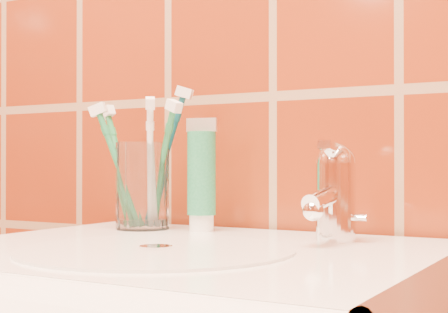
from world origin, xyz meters
The scene contains 8 objects.
glass_tumbler centered at (-0.16, 1.10, 0.91)m, with size 0.08×0.08×0.12m, color white.
toothpaste_tube centered at (-0.07, 1.12, 0.92)m, with size 0.04×0.04×0.16m.
faucet centered at (0.14, 1.09, 0.91)m, with size 0.05×0.11×0.12m.
toothbrush_0 centered at (-0.20, 1.10, 0.94)m, with size 0.09×0.04×0.19m, color #217D43, non-canonical shape.
toothbrush_1 centered at (-0.13, 1.10, 0.94)m, with size 0.08×0.04×0.19m, color #1F7542, non-canonical shape.
toothbrush_2 centered at (-0.14, 1.09, 0.94)m, with size 0.05×0.06×0.19m, color white, non-canonical shape.
toothbrush_3 centered at (-0.19, 1.08, 0.94)m, with size 0.08×0.05×0.19m, color #207949, non-canonical shape.
toothbrush_4 centered at (-0.14, 1.12, 0.95)m, with size 0.08×0.04×0.21m, color #0B4F60, non-canonical shape.
Camera 1 is at (0.43, 0.31, 0.94)m, focal length 55.00 mm.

